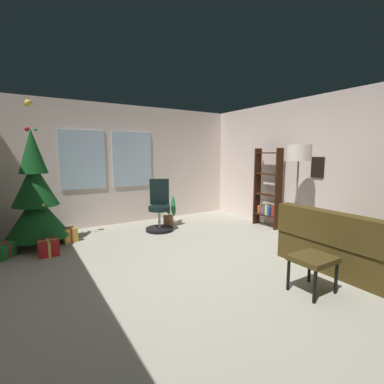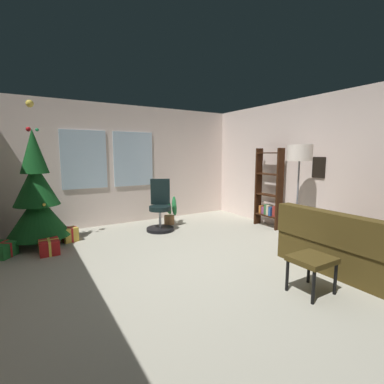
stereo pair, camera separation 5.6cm
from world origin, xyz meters
name	(u,v)px [view 1 (the left image)]	position (x,y,z in m)	size (l,w,h in m)	color
ground_plane	(208,275)	(0.00, 0.00, -0.05)	(5.28, 6.32, 0.10)	#A4A18F
wall_back_with_windows	(125,165)	(-0.02, 3.21, 1.32)	(5.28, 0.12, 2.63)	beige
wall_right_with_frames	(331,168)	(2.69, 0.00, 1.31)	(0.12, 6.32, 2.63)	beige
couch	(367,250)	(1.84, -1.10, 0.29)	(1.72, 1.85, 0.83)	#433414
footstool	(313,261)	(0.69, -1.07, 0.36)	(0.45, 0.40, 0.42)	#433414
holiday_tree	(36,199)	(-1.85, 2.41, 0.81)	(1.00, 1.00, 2.43)	#4C331E
gift_box_red	(48,247)	(-1.75, 1.84, 0.11)	(0.29, 0.34, 0.23)	red
gift_box_gold	(69,235)	(-1.38, 2.34, 0.13)	(0.29, 0.26, 0.26)	gold
office_chair	(159,210)	(0.33, 2.20, 0.41)	(0.57, 0.59, 1.05)	black
bookshelf	(268,193)	(2.43, 1.23, 0.74)	(0.18, 0.64, 1.68)	black
floor_lamp	(299,158)	(2.13, 0.27, 1.49)	(0.43, 0.43, 1.72)	slate
potted_plant	(170,212)	(0.75, 2.54, 0.27)	(0.35, 0.38, 0.62)	olive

